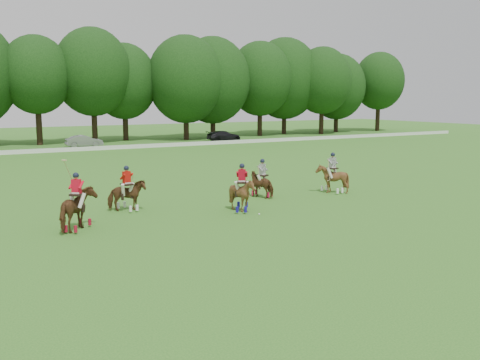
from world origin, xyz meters
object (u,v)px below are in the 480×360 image
polo_red_b (127,195)px  polo_stripe_b (332,178)px  polo_ball (259,214)px  polo_red_a (77,209)px  car_right (224,136)px  car_mid (84,141)px  polo_red_c (242,194)px  polo_stripe_a (262,184)px

polo_red_b → polo_stripe_b: 12.14m
polo_ball → polo_red_a: bearing=171.0°
car_right → polo_stripe_b: polo_stripe_b is taller
polo_red_a → car_mid: bearing=75.9°
polo_stripe_b → polo_red_c: bearing=-165.6°
polo_red_a → polo_ball: (8.22, -1.30, -0.87)m
polo_red_c → car_right: bearing=63.0°
polo_red_a → polo_red_b: polo_red_a is taller
polo_red_a → car_right: bearing=54.4°
car_mid → polo_red_c: 39.36m
car_mid → polo_stripe_b: (5.29, -37.45, 0.19)m
polo_red_c → polo_stripe_a: bearing=43.3°
car_right → polo_red_c: (-20.05, -39.31, 0.21)m
polo_stripe_a → polo_ball: bearing=-124.0°
polo_red_b → car_mid: bearing=79.4°
car_mid → car_right: 18.11m
polo_stripe_a → polo_ball: (-2.63, -3.90, -0.73)m
polo_red_c → car_mid: bearing=87.2°
polo_red_b → polo_stripe_a: size_ratio=1.04×
polo_stripe_b → polo_red_a: bearing=-173.6°
polo_stripe_b → car_mid: bearing=98.0°
car_right → polo_red_a: size_ratio=1.50×
polo_red_a → polo_stripe_b: (15.15, 1.70, -0.04)m
polo_stripe_b → polo_ball: 7.60m
polo_red_a → polo_red_b: bearing=42.0°
car_mid → polo_stripe_b: 37.82m
car_mid → polo_stripe_b: size_ratio=1.72×
polo_red_b → polo_red_c: size_ratio=0.95×
polo_red_b → polo_ball: size_ratio=25.12×
polo_red_b → polo_stripe_b: bearing=-5.0°
car_right → polo_stripe_a: 40.37m
polo_red_c → polo_stripe_a: size_ratio=1.10×
polo_red_b → polo_ball: bearing=-38.2°
car_right → polo_red_b: size_ratio=2.00×
polo_red_a → polo_red_c: 7.93m
car_right → polo_red_c: 44.13m
car_mid → polo_red_c: polo_red_c is taller
car_right → polo_stripe_b: bearing=164.4°
polo_red_b → polo_stripe_a: 7.80m
polo_red_a → polo_stripe_a: 11.16m
car_right → polo_ball: (-19.76, -40.45, -0.61)m
polo_red_a → polo_red_b: 4.12m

